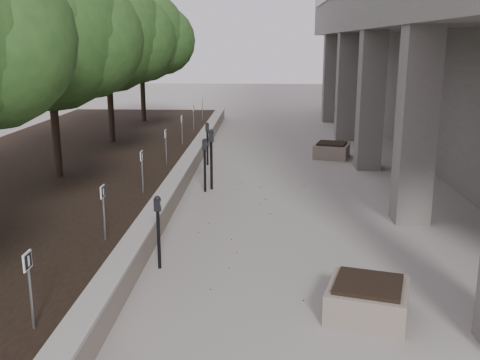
% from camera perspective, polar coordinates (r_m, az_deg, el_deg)
% --- Properties ---
extents(retaining_wall, '(0.39, 26.00, 0.50)m').
position_cam_1_polar(retaining_wall, '(14.83, -5.89, 0.64)').
color(retaining_wall, gray).
rests_on(retaining_wall, ground).
extents(planting_bed, '(7.00, 26.00, 0.40)m').
position_cam_1_polar(planting_bed, '(15.80, -19.18, 0.57)').
color(planting_bed, black).
rests_on(planting_bed, ground).
extents(crabapple_tree_3, '(4.60, 4.00, 5.44)m').
position_cam_1_polar(crabapple_tree_3, '(14.24, -18.95, 11.09)').
color(crabapple_tree_3, '#254B1C').
rests_on(crabapple_tree_3, planting_bed).
extents(crabapple_tree_4, '(4.60, 4.00, 5.44)m').
position_cam_1_polar(crabapple_tree_4, '(18.99, -13.44, 12.02)').
color(crabapple_tree_4, '#254B1C').
rests_on(crabapple_tree_4, planting_bed).
extents(crabapple_tree_5, '(4.60, 4.00, 5.44)m').
position_cam_1_polar(crabapple_tree_5, '(23.84, -10.13, 12.52)').
color(crabapple_tree_5, '#254B1C').
rests_on(crabapple_tree_5, planting_bed).
extents(parking_sign_2, '(0.04, 0.22, 0.96)m').
position_cam_1_polar(parking_sign_2, '(6.95, -20.78, -10.64)').
color(parking_sign_2, black).
rests_on(parking_sign_2, planting_bed).
extents(parking_sign_3, '(0.04, 0.22, 0.96)m').
position_cam_1_polar(parking_sign_3, '(9.59, -13.84, -3.32)').
color(parking_sign_3, black).
rests_on(parking_sign_3, planting_bed).
extents(parking_sign_4, '(0.04, 0.22, 0.96)m').
position_cam_1_polar(parking_sign_4, '(12.39, -10.03, 0.80)').
color(parking_sign_4, black).
rests_on(parking_sign_4, planting_bed).
extents(parking_sign_5, '(0.04, 0.22, 0.96)m').
position_cam_1_polar(parking_sign_5, '(15.27, -7.63, 3.39)').
color(parking_sign_5, black).
rests_on(parking_sign_5, planting_bed).
extents(parking_sign_6, '(0.04, 0.22, 0.96)m').
position_cam_1_polar(parking_sign_6, '(18.19, -5.99, 5.14)').
color(parking_sign_6, black).
rests_on(parking_sign_6, planting_bed).
extents(parking_sign_7, '(0.04, 0.22, 0.96)m').
position_cam_1_polar(parking_sign_7, '(21.13, -4.80, 6.41)').
color(parking_sign_7, black).
rests_on(parking_sign_7, planting_bed).
extents(parking_sign_8, '(0.04, 0.22, 0.96)m').
position_cam_1_polar(parking_sign_8, '(24.08, -3.90, 7.36)').
color(parking_sign_8, black).
rests_on(parking_sign_8, planting_bed).
extents(parking_meter_2, '(0.13, 0.10, 1.26)m').
position_cam_1_polar(parking_meter_2, '(9.23, -8.39, -5.36)').
color(parking_meter_2, black).
rests_on(parking_meter_2, ground).
extents(parking_meter_3, '(0.17, 0.13, 1.56)m').
position_cam_1_polar(parking_meter_3, '(14.03, -2.97, 2.13)').
color(parking_meter_3, black).
rests_on(parking_meter_3, ground).
extents(parking_meter_4, '(0.14, 0.11, 1.36)m').
position_cam_1_polar(parking_meter_4, '(13.81, -3.64, 1.52)').
color(parking_meter_4, black).
rests_on(parking_meter_4, ground).
extents(parking_meter_5, '(0.14, 0.11, 1.32)m').
position_cam_1_polar(parking_meter_5, '(16.87, -3.38, 3.73)').
color(parking_meter_5, black).
rests_on(parking_meter_5, ground).
extents(planter_front, '(1.31, 1.31, 0.49)m').
position_cam_1_polar(planter_front, '(7.96, 13.01, -11.83)').
color(planter_front, gray).
rests_on(planter_front, ground).
extents(planter_back, '(1.30, 1.30, 0.49)m').
position_cam_1_polar(planter_back, '(18.27, 9.41, 3.06)').
color(planter_back, gray).
rests_on(planter_back, ground).
extents(berry_scatter, '(3.30, 14.10, 0.02)m').
position_cam_1_polar(berry_scatter, '(10.91, 0.13, -5.55)').
color(berry_scatter, '#940F0A').
rests_on(berry_scatter, ground).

